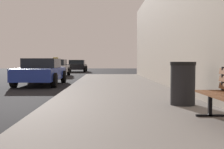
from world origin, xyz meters
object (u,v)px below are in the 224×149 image
at_px(car_black, 77,66).
at_px(car_white, 55,68).
at_px(car_blue, 41,71).
at_px(trash_bin, 183,83).

bearing_deg(car_black, car_white, 84.82).
relative_size(car_blue, car_black, 1.08).
distance_m(car_white, car_black, 8.96).
bearing_deg(car_white, car_blue, 95.00).
bearing_deg(car_black, trash_bin, 100.76).
distance_m(trash_bin, car_blue, 9.05).
relative_size(car_blue, car_white, 1.09).
relative_size(trash_bin, car_black, 0.23).
relative_size(car_white, car_black, 0.99).
xyz_separation_m(car_blue, car_white, (-0.74, 8.44, -0.00)).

